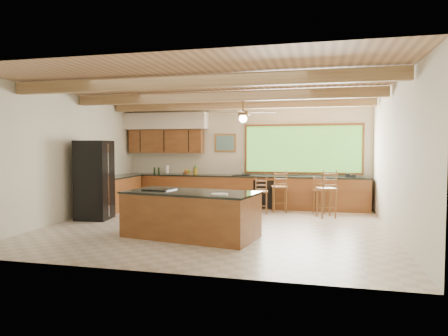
# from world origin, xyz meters

# --- Properties ---
(ground) EXTENTS (7.20, 7.20, 0.00)m
(ground) POSITION_xyz_m (0.00, 0.00, 0.00)
(ground) COLOR beige
(ground) RESTS_ON ground
(room_shell) EXTENTS (7.27, 6.54, 3.02)m
(room_shell) POSITION_xyz_m (-0.17, 0.65, 2.21)
(room_shell) COLOR beige
(room_shell) RESTS_ON ground
(counter_run) EXTENTS (7.12, 3.10, 1.24)m
(counter_run) POSITION_xyz_m (-0.82, 2.52, 0.46)
(counter_run) COLOR brown
(counter_run) RESTS_ON ground
(island) EXTENTS (2.69, 1.60, 0.90)m
(island) POSITION_xyz_m (-0.22, -1.06, 0.44)
(island) COLOR brown
(island) RESTS_ON ground
(refrigerator) EXTENTS (0.80, 0.78, 1.88)m
(refrigerator) POSITION_xyz_m (-3.05, 0.21, 0.94)
(refrigerator) COLOR black
(refrigerator) RESTS_ON ground
(bar_stool_a) EXTENTS (0.38, 0.38, 0.95)m
(bar_stool_a) POSITION_xyz_m (0.72, 1.87, 0.56)
(bar_stool_a) COLOR brown
(bar_stool_a) RESTS_ON ground
(bar_stool_b) EXTENTS (0.37, 0.37, 0.98)m
(bar_stool_b) POSITION_xyz_m (2.18, 2.36, 0.58)
(bar_stool_b) COLOR brown
(bar_stool_b) RESTS_ON ground
(bar_stool_c) EXTENTS (0.48, 0.48, 1.12)m
(bar_stool_c) POSITION_xyz_m (1.15, 2.23, 0.66)
(bar_stool_c) COLOR brown
(bar_stool_c) RESTS_ON ground
(bar_stool_d) EXTENTS (0.55, 0.55, 1.18)m
(bar_stool_d) POSITION_xyz_m (2.34, 1.65, 0.70)
(bar_stool_d) COLOR brown
(bar_stool_d) RESTS_ON ground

